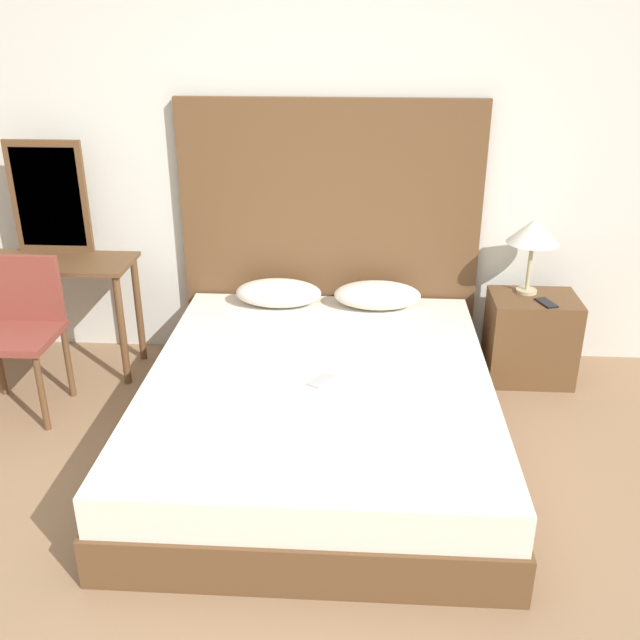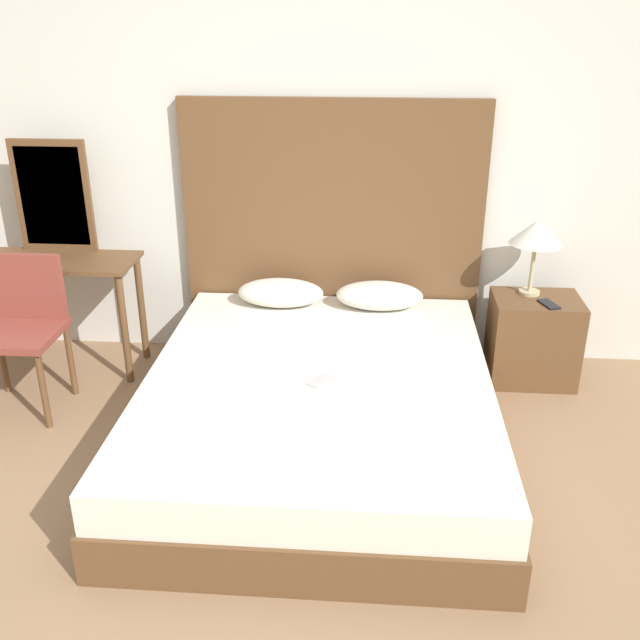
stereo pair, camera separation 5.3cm
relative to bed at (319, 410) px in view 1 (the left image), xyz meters
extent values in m
plane|color=#8C6B4C|center=(-0.12, -1.10, -0.21)|extent=(16.00, 16.00, 0.00)
cube|color=silver|center=(-0.12, 1.17, 1.14)|extent=(10.00, 0.06, 2.70)
cube|color=brown|center=(0.00, 0.00, -0.09)|extent=(1.76, 2.15, 0.23)
cube|color=silver|center=(0.00, 0.00, 0.12)|extent=(1.72, 2.11, 0.19)
cube|color=brown|center=(0.00, 1.10, 0.61)|extent=(1.84, 0.05, 1.64)
ellipsoid|color=silver|center=(-0.30, 0.88, 0.29)|extent=(0.53, 0.28, 0.16)
ellipsoid|color=silver|center=(0.30, 0.88, 0.29)|extent=(0.53, 0.28, 0.16)
cube|color=#B7B7BC|center=(0.02, -0.08, 0.22)|extent=(0.14, 0.16, 0.01)
cube|color=brown|center=(1.24, 0.83, 0.06)|extent=(0.51, 0.38, 0.53)
cylinder|color=tan|center=(1.20, 0.91, 0.33)|extent=(0.12, 0.12, 0.02)
cylinder|color=tan|center=(1.20, 0.91, 0.49)|extent=(0.02, 0.02, 0.29)
cone|color=silver|center=(1.20, 0.91, 0.71)|extent=(0.31, 0.31, 0.14)
cube|color=black|center=(1.28, 0.74, 0.33)|extent=(0.12, 0.16, 0.01)
cube|color=brown|center=(-1.69, 0.77, 0.50)|extent=(1.04, 0.41, 0.02)
cylinder|color=brown|center=(-1.21, 0.60, 0.14)|extent=(0.04, 0.04, 0.70)
cylinder|color=brown|center=(-1.21, 0.94, 0.14)|extent=(0.04, 0.04, 0.70)
cube|color=brown|center=(-1.69, 0.95, 0.86)|extent=(0.47, 0.03, 0.68)
cube|color=#B2BCC6|center=(-1.69, 0.94, 0.86)|extent=(0.40, 0.01, 0.60)
cube|color=brown|center=(-1.70, 0.24, 0.26)|extent=(0.48, 0.43, 0.04)
cube|color=brown|center=(-1.70, 0.44, 0.47)|extent=(0.45, 0.04, 0.38)
cylinder|color=brown|center=(-1.49, 0.06, 0.01)|extent=(0.04, 0.04, 0.45)
cylinder|color=brown|center=(-1.49, 0.43, 0.01)|extent=(0.04, 0.04, 0.45)
camera|label=1|loc=(0.20, -3.16, 1.91)|focal=40.00mm
camera|label=2|loc=(0.25, -3.16, 1.91)|focal=40.00mm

